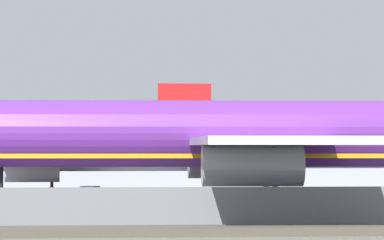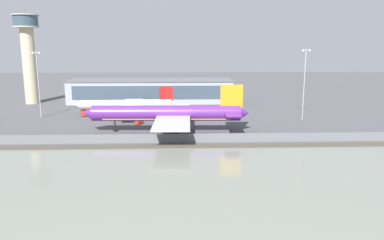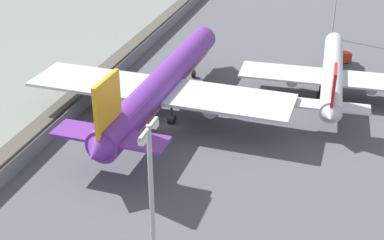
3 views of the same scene
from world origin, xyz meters
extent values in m
plane|color=#4C4C51|center=(0.00, 0.00, 0.00)|extent=(500.00, 500.00, 0.00)
cube|color=#474238|center=(0.00, -20.50, 0.25)|extent=(320.00, 3.00, 0.50)
cube|color=slate|center=(0.00, -16.00, 1.29)|extent=(280.00, 0.08, 2.58)
cylinder|color=slate|center=(0.00, -16.00, 1.29)|extent=(0.10, 0.10, 2.58)
cylinder|color=#602889|center=(-4.06, -1.98, 6.00)|extent=(47.19, 6.23, 4.90)
cube|color=orange|center=(-4.06, -1.98, 4.65)|extent=(40.10, 5.05, 0.88)
cube|color=#B7BABF|center=(-2.03, -13.34, 5.39)|extent=(10.99, 22.88, 0.49)
cube|color=#B7BABF|center=(-1.39, 9.24, 5.39)|extent=(10.99, 22.88, 0.49)
cylinder|color=#B7BABF|center=(-3.39, -11.49, 3.80)|extent=(6.66, 2.88, 2.69)
cylinder|color=#B7BABF|center=(-2.85, 7.48, 3.80)|extent=(6.66, 2.88, 2.69)
cylinder|color=black|center=(-20.53, -1.51, 2.12)|extent=(0.34, 0.34, 2.87)
cylinder|color=black|center=(-20.53, -1.51, 0.69)|extent=(1.39, 0.58, 1.37)
cylinder|color=black|center=(-0.84, -4.64, 2.12)|extent=(0.39, 0.39, 2.87)
cylinder|color=black|center=(-0.84, -4.64, 0.69)|extent=(1.61, 1.15, 1.58)
cylinder|color=black|center=(-0.70, 0.50, 2.12)|extent=(0.39, 0.39, 2.87)
cylinder|color=black|center=(-0.70, 0.50, 0.69)|extent=(1.61, 1.15, 1.58)
cylinder|color=silver|center=(-20.50, 25.43, 4.50)|extent=(35.24, 5.21, 3.67)
cone|color=silver|center=(-1.95, 26.24, 4.50)|extent=(2.53, 3.41, 3.31)
cube|color=#B21919|center=(-20.50, 25.43, 3.49)|extent=(29.95, 4.25, 0.66)
cube|color=#B7BABF|center=(-18.38, 17.08, 4.04)|extent=(8.46, 17.18, 0.37)
cube|color=#B7BABF|center=(-19.12, 33.92, 4.04)|extent=(8.46, 17.18, 0.37)
cylinder|color=#B7BABF|center=(-19.49, 18.38, 2.85)|extent=(5.00, 2.23, 2.02)
cylinder|color=#B7BABF|center=(-20.11, 32.53, 2.85)|extent=(5.00, 2.23, 2.02)
cube|color=#B21919|center=(-5.07, 26.11, 8.17)|extent=(5.28, 0.67, 6.24)
cube|color=silver|center=(-4.93, 23.02, 4.77)|extent=(3.78, 6.33, 0.29)
cube|color=silver|center=(-5.20, 29.19, 4.77)|extent=(3.78, 6.33, 0.29)
cylinder|color=black|center=(-17.96, 23.61, 1.59)|extent=(0.29, 0.29, 2.15)
cylinder|color=black|center=(-17.96, 23.61, 0.51)|extent=(1.22, 0.88, 1.18)
cylinder|color=black|center=(-18.13, 27.46, 1.59)|extent=(0.29, 0.29, 2.15)
cylinder|color=black|center=(-18.13, 27.46, 0.51)|extent=(1.22, 0.88, 1.18)
cube|color=red|center=(-13.97, 9.30, 0.75)|extent=(3.00, 3.57, 1.11)
cube|color=#283847|center=(-14.17, 8.95, 1.55)|extent=(1.67, 1.61, 0.50)
cylinder|color=black|center=(-13.89, 8.10, 0.35)|extent=(0.55, 0.71, 0.70)
cylinder|color=black|center=(-15.06, 8.79, 0.35)|extent=(0.55, 0.71, 0.70)
cylinder|color=black|center=(-12.88, 9.81, 0.35)|extent=(0.55, 0.71, 0.70)
cylinder|color=black|center=(-14.05, 10.50, 0.35)|extent=(0.55, 0.71, 0.70)
cube|color=#9EA3AD|center=(-13.32, 61.02, 5.17)|extent=(76.89, 18.69, 10.34)
cube|color=#3D4C5B|center=(-13.32, 51.59, 5.69)|extent=(70.73, 0.16, 6.21)
cube|color=#5B5E63|center=(-13.32, 61.02, 10.59)|extent=(77.49, 19.29, 0.50)
camera|label=1|loc=(-13.17, -84.17, 5.02)|focal=105.00mm
camera|label=2|loc=(-0.12, -119.21, 27.73)|focal=35.00mm
camera|label=3|loc=(74.97, 26.74, 42.91)|focal=50.00mm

